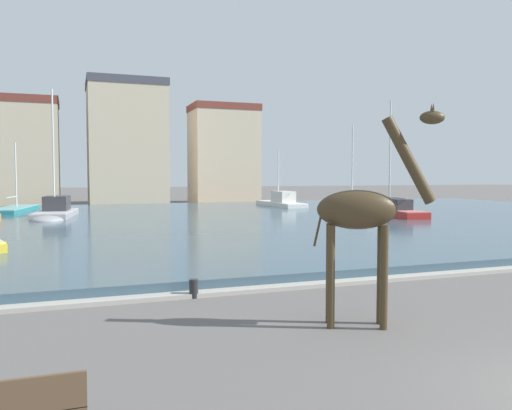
# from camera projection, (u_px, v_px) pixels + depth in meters

# --- Properties ---
(harbor_water) EXTENTS (79.90, 41.07, 0.38)m
(harbor_water) POSITION_uv_depth(u_px,v_px,m) (182.00, 221.00, 34.71)
(harbor_water) COLOR #3D5666
(harbor_water) RESTS_ON ground
(quay_edge_coping) EXTENTS (79.90, 0.50, 0.12)m
(quay_edge_coping) POSITION_uv_depth(u_px,v_px,m) (324.00, 284.00, 15.19)
(quay_edge_coping) COLOR #ADA89E
(quay_edge_coping) RESTS_ON ground
(giraffe_statue) EXTENTS (2.64, 1.50, 4.80)m
(giraffe_statue) POSITION_uv_depth(u_px,v_px,m) (364.00, 214.00, 11.00)
(giraffe_statue) COLOR #42331E
(giraffe_statue) RESTS_ON ground
(sailboat_green) EXTENTS (2.81, 9.74, 7.71)m
(sailboat_green) POSITION_uv_depth(u_px,v_px,m) (352.00, 207.00, 44.71)
(sailboat_green) COLOR #236B42
(sailboat_green) RESTS_ON ground
(sailboat_grey) EXTENTS (3.16, 7.96, 9.31)m
(sailboat_grey) POSITION_uv_depth(u_px,v_px,m) (55.00, 214.00, 35.89)
(sailboat_grey) COLOR #939399
(sailboat_grey) RESTS_ON ground
(sailboat_white) EXTENTS (2.17, 9.17, 5.80)m
(sailboat_white) POSITION_uv_depth(u_px,v_px,m) (279.00, 204.00, 49.82)
(sailboat_white) COLOR white
(sailboat_white) RESTS_ON ground
(sailboat_teal) EXTENTS (3.44, 9.78, 6.03)m
(sailboat_teal) POSITION_uv_depth(u_px,v_px,m) (18.00, 211.00, 42.65)
(sailboat_teal) COLOR teal
(sailboat_teal) RESTS_ON ground
(sailboat_red) EXTENTS (2.83, 8.84, 8.84)m
(sailboat_red) POSITION_uv_depth(u_px,v_px,m) (389.00, 212.00, 38.14)
(sailboat_red) COLOR red
(sailboat_red) RESTS_ON ground
(mooring_bollard) EXTENTS (0.24, 0.24, 0.50)m
(mooring_bollard) POSITION_uv_depth(u_px,v_px,m) (194.00, 289.00, 13.70)
(mooring_bollard) COLOR #232326
(mooring_bollard) RESTS_ON ground
(townhouse_end_terrace) EXTENTS (8.74, 5.25, 11.39)m
(townhouse_end_terrace) POSITION_uv_depth(u_px,v_px,m) (15.00, 152.00, 52.67)
(townhouse_end_terrace) COLOR #C6B293
(townhouse_end_terrace) RESTS_ON ground
(townhouse_tall_gabled) EXTENTS (8.33, 7.49, 13.66)m
(townhouse_tall_gabled) POSITION_uv_depth(u_px,v_px,m) (127.00, 144.00, 56.25)
(townhouse_tall_gabled) COLOR #C6B293
(townhouse_tall_gabled) RESTS_ON ground
(townhouse_corner_house) EXTENTS (7.99, 5.73, 11.90)m
(townhouse_corner_house) POSITION_uv_depth(u_px,v_px,m) (224.00, 154.00, 62.52)
(townhouse_corner_house) COLOR #C6B293
(townhouse_corner_house) RESTS_ON ground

